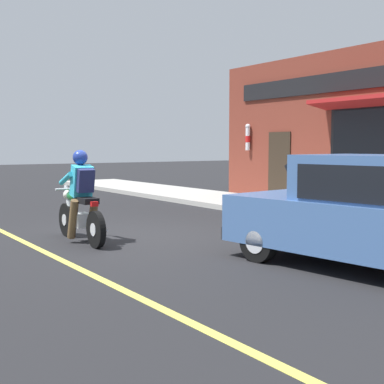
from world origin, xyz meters
TOP-DOWN VIEW (x-y plane):
  - ground_plane at (0.00, 0.00)m, footprint 80.00×80.00m
  - sidewalk_curb at (5.21, 3.00)m, footprint 2.60×22.00m
  - storefront_building at (6.74, -0.12)m, footprint 1.25×10.80m
  - motorcycle_with_rider at (-0.96, 0.07)m, footprint 0.56×2.02m
  - car_hatchback at (1.41, -4.09)m, footprint 2.11×3.96m
  - traffic_cone at (6.08, 1.43)m, footprint 0.36×0.36m

SIDE VIEW (x-z plane):
  - ground_plane at x=0.00m, z-range 0.00..0.00m
  - sidewalk_curb at x=5.21m, z-range 0.00..0.14m
  - traffic_cone at x=6.08m, z-range 0.13..0.73m
  - motorcycle_with_rider at x=-0.96m, z-range -0.13..1.49m
  - car_hatchback at x=1.41m, z-range -0.02..1.55m
  - storefront_building at x=6.74m, z-range 0.01..4.21m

